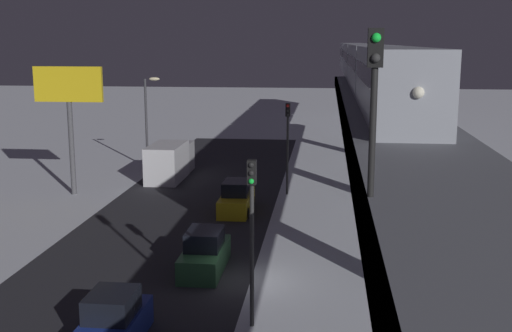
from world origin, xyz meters
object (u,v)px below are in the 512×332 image
object	(u,v)px
sedan_blue	(113,324)
traffic_light_near	(252,219)
subway_train	(363,62)
box_truck	(170,161)
traffic_light_mid	(288,135)
rail_signal	(374,84)
sedan_yellow	(236,199)
commercial_billboard	(69,97)
sedan_green	(205,254)

from	to	relation	value
sedan_blue	traffic_light_near	distance (m)	6.16
subway_train	box_truck	size ratio (longest dim) A/B	10.01
subway_train	traffic_light_mid	size ratio (longest dim) A/B	11.57
rail_signal	sedan_yellow	bearing A→B (deg)	-74.28
sedan_yellow	traffic_light_near	distance (m)	16.99
subway_train	sedan_yellow	xyz separation A→B (m)	(8.82, 21.82, -7.89)
sedan_blue	traffic_light_mid	distance (m)	24.08
traffic_light_mid	commercial_billboard	bearing A→B (deg)	6.11
rail_signal	sedan_blue	distance (m)	13.22
box_truck	commercial_billboard	xyz separation A→B (m)	(5.42, 6.19, 5.48)
rail_signal	traffic_light_near	world-z (taller)	rail_signal
traffic_light_near	rail_signal	bearing A→B (deg)	117.51
rail_signal	sedan_green	xyz separation A→B (m)	(6.63, -12.89, -8.83)
sedan_blue	box_truck	bearing A→B (deg)	99.74
rail_signal	sedan_blue	size ratio (longest dim) A/B	0.97
sedan_yellow	sedan_blue	size ratio (longest dim) A/B	1.16
subway_train	traffic_light_mid	xyz separation A→B (m)	(5.92, 16.92, -4.48)
traffic_light_near	sedan_green	bearing A→B (deg)	-63.14
box_truck	rail_signal	bearing A→B (deg)	111.82
sedan_yellow	sedan_blue	distance (m)	18.56
sedan_green	commercial_billboard	size ratio (longest dim) A/B	0.50
sedan_yellow	traffic_light_near	xyz separation A→B (m)	(-2.90, 16.39, 3.41)
traffic_light_near	sedan_blue	bearing A→B (deg)	23.89
subway_train	sedan_yellow	bearing A→B (deg)	67.98
traffic_light_mid	sedan_yellow	bearing A→B (deg)	59.36
sedan_green	rail_signal	bearing A→B (deg)	-62.78
sedan_blue	sedan_green	bearing A→B (deg)	77.02
rail_signal	sedan_blue	xyz separation A→B (m)	(8.43, -5.08, -8.83)
sedan_blue	traffic_light_mid	size ratio (longest dim) A/B	0.64
box_truck	sedan_yellow	bearing A→B (deg)	124.83
sedan_yellow	commercial_billboard	xyz separation A→B (m)	(12.02, -3.30, 6.04)
box_truck	commercial_billboard	distance (m)	9.88
sedan_green	sedan_blue	bearing A→B (deg)	-102.98
sedan_green	box_truck	bearing A→B (deg)	108.14
box_truck	commercial_billboard	size ratio (longest dim) A/B	0.83
sedan_yellow	traffic_light_mid	size ratio (longest dim) A/B	0.75
subway_train	traffic_light_near	distance (m)	38.92
subway_train	sedan_blue	bearing A→B (deg)	75.23
commercial_billboard	rail_signal	bearing A→B (deg)	124.78
sedan_yellow	subway_train	bearing A→B (deg)	67.98
subway_train	sedan_green	distance (m)	34.57
sedan_yellow	sedan_blue	xyz separation A→B (m)	(1.80, 18.47, 0.01)
subway_train	sedan_yellow	world-z (taller)	subway_train
rail_signal	sedan_green	distance (m)	16.97
sedan_green	commercial_billboard	bearing A→B (deg)	130.72
subway_train	commercial_billboard	bearing A→B (deg)	41.62
rail_signal	box_truck	distance (m)	36.54
sedan_yellow	box_truck	world-z (taller)	box_truck
subway_train	sedan_yellow	distance (m)	24.82
subway_train	sedan_green	size ratio (longest dim) A/B	16.77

